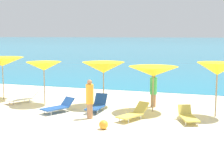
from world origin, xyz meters
name	(u,v)px	position (x,y,z in m)	size (l,w,h in m)	color
ground_plane	(116,89)	(0.00, 10.00, -0.15)	(50.00, 100.00, 0.30)	beige
ocean_water	(216,40)	(0.00, 228.57, 0.01)	(650.00, 440.00, 0.02)	teal
umbrella_1	(2,62)	(-4.32, 3.74, 2.03)	(2.46, 2.46, 2.26)	#9E7F59
umbrella_2	(44,66)	(-1.55, 3.28, 1.91)	(1.79, 1.79, 2.13)	#9E7F59
umbrella_3	(103,68)	(1.36, 3.88, 1.88)	(2.12, 2.12, 2.15)	#9E7F59
umbrella_4	(153,71)	(3.89, 3.47, 1.83)	(2.31, 2.31, 2.05)	#9E7F59
umbrella_5	(217,69)	(6.62, 3.38, 2.04)	(1.80, 1.80, 2.31)	#9E7F59
lounge_chair_1	(97,105)	(1.50, 2.65, 0.30)	(0.61, 1.51, 0.73)	#1E478C
lounge_chair_2	(58,106)	(-0.07, 1.90, 0.27)	(1.22, 1.62, 0.61)	#1E478C
lounge_chair_4	(188,116)	(5.61, 2.09, 0.24)	(1.02, 1.46, 0.59)	#D8BF4C
lounge_chair_5	(22,98)	(-2.84, 3.28, 0.24)	(1.22, 1.74, 0.53)	white
lounge_chair_6	(134,113)	(3.47, 1.72, 0.28)	(1.11, 1.68, 0.65)	#D8BF4C
beachgoer_0	(153,89)	(3.72, 4.40, 0.86)	(0.33, 0.33, 1.63)	#A3704C
beachgoer_3	(90,98)	(1.70, 1.33, 0.87)	(0.31, 0.31, 1.63)	#A3704C
beach_ball	(103,125)	(2.79, 0.01, 0.17)	(0.34, 0.34, 0.34)	orange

